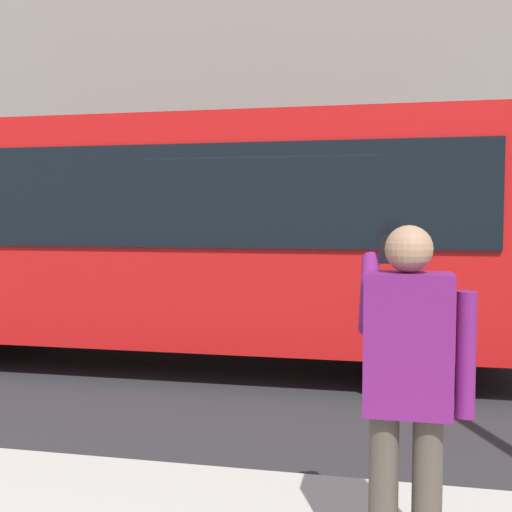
% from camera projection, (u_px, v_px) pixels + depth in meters
% --- Properties ---
extents(ground_plane, '(60.00, 60.00, 0.00)m').
position_uv_depth(ground_plane, '(278.00, 367.00, 7.81)').
color(ground_plane, '#2B2B2D').
extents(building_facade_far, '(28.00, 1.55, 12.00)m').
position_uv_depth(building_facade_far, '(330.00, 33.00, 14.06)').
color(building_facade_far, gray).
rests_on(building_facade_far, ground_plane).
extents(red_bus, '(9.05, 2.54, 3.08)m').
position_uv_depth(red_bus, '(170.00, 232.00, 8.03)').
color(red_bus, red).
rests_on(red_bus, ground_plane).
extents(pedestrian_photographer, '(0.53, 0.52, 1.70)m').
position_uv_depth(pedestrian_photographer, '(408.00, 377.00, 2.91)').
color(pedestrian_photographer, '#4C4238').
rests_on(pedestrian_photographer, sidewalk_curb).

